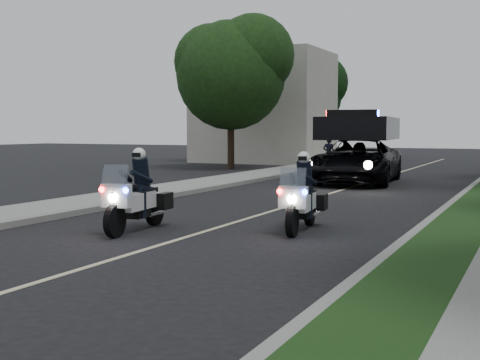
# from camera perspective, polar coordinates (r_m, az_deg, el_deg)

# --- Properties ---
(ground) EXTENTS (120.00, 120.00, 0.00)m
(ground) POSITION_cam_1_polar(r_m,az_deg,el_deg) (13.09, -3.38, -4.75)
(ground) COLOR black
(ground) RESTS_ON ground
(curb_right) EXTENTS (0.20, 60.00, 0.15)m
(curb_right) POSITION_cam_1_polar(r_m,az_deg,el_deg) (21.49, 19.79, -1.12)
(curb_right) COLOR gray
(curb_right) RESTS_ON ground
(curb_left) EXTENTS (0.20, 60.00, 0.15)m
(curb_left) POSITION_cam_1_polar(r_m,az_deg,el_deg) (23.77, -0.27, -0.31)
(curb_left) COLOR gray
(curb_left) RESTS_ON ground
(sidewalk_left) EXTENTS (2.00, 60.00, 0.16)m
(sidewalk_left) POSITION_cam_1_polar(r_m,az_deg,el_deg) (24.27, -2.60, -0.21)
(sidewalk_left) COLOR gray
(sidewalk_left) RESTS_ON ground
(building_far) EXTENTS (8.00, 6.00, 7.00)m
(building_far) POSITION_cam_1_polar(r_m,az_deg,el_deg) (40.70, 2.18, 6.59)
(building_far) COLOR #A8A396
(building_far) RESTS_ON ground
(lane_marking) EXTENTS (0.12, 50.00, 0.01)m
(lane_marking) POSITION_cam_1_polar(r_m,az_deg,el_deg) (22.29, 9.25, -0.89)
(lane_marking) COLOR #BFB78C
(lane_marking) RESTS_ON ground
(police_moto_left) EXTENTS (0.95, 2.13, 1.75)m
(police_moto_left) POSITION_cam_1_polar(r_m,az_deg,el_deg) (13.40, -9.36, -4.59)
(police_moto_left) COLOR silver
(police_moto_left) RESTS_ON ground
(police_moto_right) EXTENTS (0.93, 2.04, 1.67)m
(police_moto_right) POSITION_cam_1_polar(r_m,az_deg,el_deg) (13.33, 5.63, -4.60)
(police_moto_right) COLOR silver
(police_moto_right) RESTS_ON ground
(police_suv) EXTENTS (3.54, 6.56, 3.06)m
(police_suv) POSITION_cam_1_polar(r_m,az_deg,el_deg) (25.25, 10.55, -0.27)
(police_suv) COLOR black
(police_suv) RESTS_ON ground
(bicycle) EXTENTS (0.76, 1.69, 0.86)m
(bicycle) POSITION_cam_1_polar(r_m,az_deg,el_deg) (30.24, 8.05, 0.57)
(bicycle) COLOR black
(bicycle) RESTS_ON ground
(cyclist) EXTENTS (0.59, 0.42, 1.55)m
(cyclist) POSITION_cam_1_polar(r_m,az_deg,el_deg) (30.24, 8.05, 0.57)
(cyclist) COLOR black
(cyclist) RESTS_ON ground
(tree_left_near) EXTENTS (5.87, 5.87, 9.61)m
(tree_left_near) POSITION_cam_1_polar(r_m,az_deg,el_deg) (33.41, -0.83, 1.00)
(tree_left_near) COLOR #1B3C14
(tree_left_near) RESTS_ON ground
(tree_left_far) EXTENTS (6.86, 6.86, 8.75)m
(tree_left_far) POSITION_cam_1_polar(r_m,az_deg,el_deg) (45.44, 5.86, 1.95)
(tree_left_far) COLOR black
(tree_left_far) RESTS_ON ground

